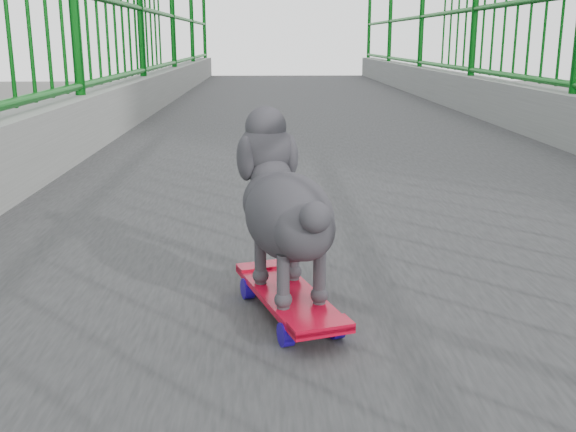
% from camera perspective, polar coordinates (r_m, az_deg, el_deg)
% --- Properties ---
extents(skateboard, '(0.25, 0.45, 0.06)m').
position_cam_1_polar(skateboard, '(1.51, 0.06, -7.02)').
color(skateboard, red).
rests_on(skateboard, footbridge).
extents(poodle, '(0.26, 0.42, 0.36)m').
position_cam_1_polar(poodle, '(1.46, -0.24, 0.87)').
color(poodle, '#2A282C').
rests_on(poodle, skateboard).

